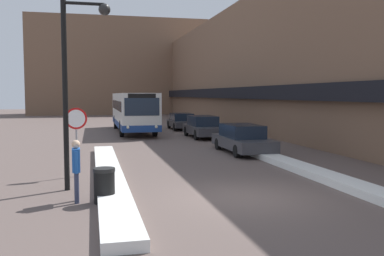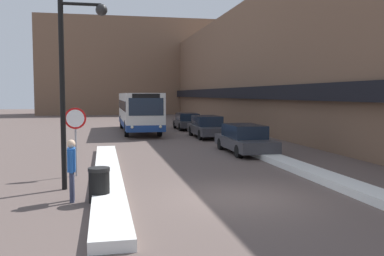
{
  "view_description": "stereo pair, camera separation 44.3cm",
  "coord_description": "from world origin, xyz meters",
  "px_view_note": "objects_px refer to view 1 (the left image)",
  "views": [
    {
      "loc": [
        -4.16,
        -11.32,
        2.92
      ],
      "look_at": [
        -0.18,
        5.56,
        1.56
      ],
      "focal_mm": 40.0,
      "sensor_mm": 36.0,
      "label": 1
    },
    {
      "loc": [
        -3.73,
        -11.42,
        2.92
      ],
      "look_at": [
        -0.18,
        5.56,
        1.56
      ],
      "focal_mm": 40.0,
      "sensor_mm": 36.0,
      "label": 2
    }
  ],
  "objects_px": {
    "parked_car_front": "(242,139)",
    "parked_car_middle": "(203,127)",
    "trash_bin": "(104,185)",
    "city_bus": "(133,111)",
    "pedestrian": "(76,165)",
    "parked_car_back": "(182,121)",
    "street_lamp": "(75,71)",
    "stop_sign": "(76,127)"
  },
  "relations": [
    {
      "from": "city_bus",
      "to": "pedestrian",
      "type": "relative_size",
      "value": 7.19
    },
    {
      "from": "parked_car_back",
      "to": "trash_bin",
      "type": "xyz_separation_m",
      "value": [
        -7.06,
        -23.43,
        -0.22
      ]
    },
    {
      "from": "pedestrian",
      "to": "trash_bin",
      "type": "distance_m",
      "value": 0.94
    },
    {
      "from": "city_bus",
      "to": "parked_car_back",
      "type": "distance_m",
      "value": 4.56
    },
    {
      "from": "parked_car_middle",
      "to": "street_lamp",
      "type": "relative_size",
      "value": 0.83
    },
    {
      "from": "parked_car_middle",
      "to": "pedestrian",
      "type": "xyz_separation_m",
      "value": [
        -7.79,
        -16.21,
        0.27
      ]
    },
    {
      "from": "city_bus",
      "to": "trash_bin",
      "type": "distance_m",
      "value": 22.14
    },
    {
      "from": "parked_car_middle",
      "to": "pedestrian",
      "type": "relative_size",
      "value": 2.83
    },
    {
      "from": "stop_sign",
      "to": "parked_car_back",
      "type": "bearing_deg",
      "value": 67.88
    },
    {
      "from": "parked_car_middle",
      "to": "stop_sign",
      "type": "bearing_deg",
      "value": -122.36
    },
    {
      "from": "parked_car_middle",
      "to": "street_lamp",
      "type": "xyz_separation_m",
      "value": [
        -7.82,
        -14.62,
        2.88
      ]
    },
    {
      "from": "parked_car_back",
      "to": "trash_bin",
      "type": "bearing_deg",
      "value": -106.77
    },
    {
      "from": "street_lamp",
      "to": "parked_car_back",
      "type": "bearing_deg",
      "value": 70.08
    },
    {
      "from": "parked_car_front",
      "to": "trash_bin",
      "type": "relative_size",
      "value": 5.16
    },
    {
      "from": "parked_car_middle",
      "to": "pedestrian",
      "type": "bearing_deg",
      "value": -115.66
    },
    {
      "from": "parked_car_back",
      "to": "street_lamp",
      "type": "xyz_separation_m",
      "value": [
        -7.82,
        -21.58,
        2.94
      ]
    },
    {
      "from": "parked_car_back",
      "to": "stop_sign",
      "type": "bearing_deg",
      "value": -112.12
    },
    {
      "from": "city_bus",
      "to": "trash_bin",
      "type": "xyz_separation_m",
      "value": [
        -2.87,
        -21.92,
        -1.2
      ]
    },
    {
      "from": "parked_car_middle",
      "to": "parked_car_back",
      "type": "bearing_deg",
      "value": 90.0
    },
    {
      "from": "street_lamp",
      "to": "pedestrian",
      "type": "height_order",
      "value": "street_lamp"
    },
    {
      "from": "city_bus",
      "to": "pedestrian",
      "type": "xyz_separation_m",
      "value": [
        -3.59,
        -21.67,
        -0.65
      ]
    },
    {
      "from": "stop_sign",
      "to": "pedestrian",
      "type": "relative_size",
      "value": 1.44
    },
    {
      "from": "parked_car_front",
      "to": "street_lamp",
      "type": "bearing_deg",
      "value": -139.08
    },
    {
      "from": "parked_car_front",
      "to": "parked_car_middle",
      "type": "height_order",
      "value": "parked_car_middle"
    },
    {
      "from": "city_bus",
      "to": "parked_car_front",
      "type": "height_order",
      "value": "city_bus"
    },
    {
      "from": "stop_sign",
      "to": "parked_car_middle",
      "type": "bearing_deg",
      "value": 57.64
    },
    {
      "from": "street_lamp",
      "to": "trash_bin",
      "type": "height_order",
      "value": "street_lamp"
    },
    {
      "from": "city_bus",
      "to": "stop_sign",
      "type": "height_order",
      "value": "city_bus"
    },
    {
      "from": "street_lamp",
      "to": "pedestrian",
      "type": "bearing_deg",
      "value": -88.87
    },
    {
      "from": "parked_car_middle",
      "to": "parked_car_back",
      "type": "height_order",
      "value": "parked_car_middle"
    },
    {
      "from": "city_bus",
      "to": "parked_car_middle",
      "type": "height_order",
      "value": "city_bus"
    },
    {
      "from": "parked_car_back",
      "to": "street_lamp",
      "type": "relative_size",
      "value": 0.74
    },
    {
      "from": "city_bus",
      "to": "parked_car_back",
      "type": "relative_size",
      "value": 2.83
    },
    {
      "from": "parked_car_middle",
      "to": "trash_bin",
      "type": "bearing_deg",
      "value": -113.21
    },
    {
      "from": "city_bus",
      "to": "street_lamp",
      "type": "distance_m",
      "value": 20.49
    },
    {
      "from": "city_bus",
      "to": "street_lamp",
      "type": "bearing_deg",
      "value": -100.24
    },
    {
      "from": "parked_car_front",
      "to": "stop_sign",
      "type": "height_order",
      "value": "stop_sign"
    },
    {
      "from": "parked_car_front",
      "to": "parked_car_middle",
      "type": "relative_size",
      "value": 1.02
    },
    {
      "from": "city_bus",
      "to": "stop_sign",
      "type": "relative_size",
      "value": 4.98
    },
    {
      "from": "stop_sign",
      "to": "parked_car_front",
      "type": "bearing_deg",
      "value": 30.34
    },
    {
      "from": "parked_car_front",
      "to": "pedestrian",
      "type": "relative_size",
      "value": 2.88
    },
    {
      "from": "parked_car_front",
      "to": "street_lamp",
      "type": "distance_m",
      "value": 10.75
    }
  ]
}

